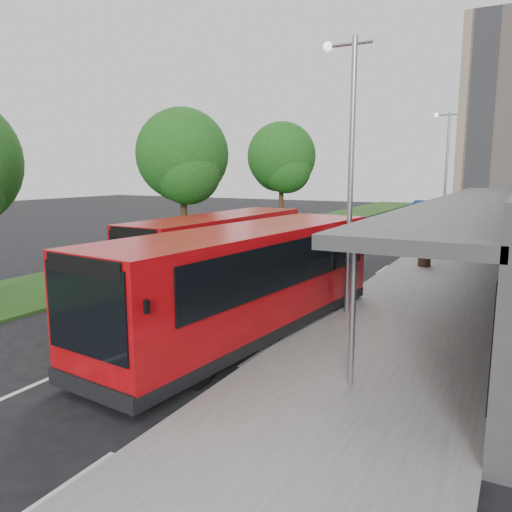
{
  "coord_description": "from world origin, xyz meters",
  "views": [
    {
      "loc": [
        8.72,
        -12.33,
        4.4
      ],
      "look_at": [
        0.65,
        2.75,
        1.5
      ],
      "focal_mm": 35.0,
      "sensor_mm": 36.0,
      "label": 1
    }
  ],
  "objects": [
    {
      "name": "car_near",
      "position": [
        1.42,
        39.12,
        0.66
      ],
      "size": [
        1.64,
        3.9,
        1.32
      ],
      "primitive_type": "imported",
      "rotation": [
        0.0,
        0.0,
        -0.02
      ],
      "color": "#57180C",
      "rests_on": "ground"
    },
    {
      "name": "tree_mid",
      "position": [
        -7.01,
        9.05,
        4.94
      ],
      "size": [
        4.77,
        4.77,
        7.66
      ],
      "color": "#362315",
      "rests_on": "ground"
    },
    {
      "name": "car_far",
      "position": [
        -1.11,
        44.19,
        0.65
      ],
      "size": [
        2.47,
        4.19,
        1.3
      ],
      "primitive_type": "imported",
      "rotation": [
        0.0,
        0.0,
        -0.3
      ],
      "color": "navy",
      "rests_on": "ground"
    },
    {
      "name": "bus_main",
      "position": [
        2.38,
        -0.97,
        1.5
      ],
      "size": [
        3.66,
        10.54,
        2.93
      ],
      "rotation": [
        0.0,
        0.0,
        -0.1
      ],
      "color": "#B00911",
      "rests_on": "ground"
    },
    {
      "name": "grass_verge",
      "position": [
        -7.0,
        20.0,
        0.05
      ],
      "size": [
        5.0,
        80.0,
        0.1
      ],
      "primitive_type": "cube",
      "color": "#1F4717",
      "rests_on": "ground"
    },
    {
      "name": "lamp_post_far",
      "position": [
        4.12,
        22.0,
        4.72
      ],
      "size": [
        1.44,
        0.28,
        8.0
      ],
      "color": "gray",
      "rests_on": "pavement"
    },
    {
      "name": "lane_centre_line",
      "position": [
        0.0,
        15.0,
        0.01
      ],
      "size": [
        0.12,
        70.0,
        0.01
      ],
      "primitive_type": "cube",
      "color": "silver",
      "rests_on": "ground"
    },
    {
      "name": "litter_bin",
      "position": [
        4.96,
        10.91,
        0.66
      ],
      "size": [
        0.7,
        0.7,
        1.02
      ],
      "primitive_type": "cylinder",
      "rotation": [
        0.0,
        0.0,
        0.28
      ],
      "color": "#382217",
      "rests_on": "pavement"
    },
    {
      "name": "lamp_post_near",
      "position": [
        4.12,
        2.0,
        4.72
      ],
      "size": [
        1.44,
        0.28,
        8.0
      ],
      "color": "gray",
      "rests_on": "pavement"
    },
    {
      "name": "bollard",
      "position": [
        5.23,
        17.83,
        0.7
      ],
      "size": [
        0.23,
        0.23,
        1.1
      ],
      "primitive_type": "cylinder",
      "rotation": [
        0.0,
        0.0,
        0.38
      ],
      "color": "#EFA00C",
      "rests_on": "pavement"
    },
    {
      "name": "ground",
      "position": [
        0.0,
        0.0,
        0.0
      ],
      "size": [
        120.0,
        120.0,
        0.0
      ],
      "primitive_type": "plane",
      "color": "black",
      "rests_on": "ground"
    },
    {
      "name": "bus_second",
      "position": [
        -1.69,
        4.12,
        1.39
      ],
      "size": [
        2.78,
        9.68,
        2.71
      ],
      "rotation": [
        0.0,
        0.0,
        -0.03
      ],
      "color": "#B00911",
      "rests_on": "ground"
    },
    {
      "name": "tree_far",
      "position": [
        -7.01,
        21.05,
        5.15
      ],
      "size": [
        4.96,
        4.96,
        7.97
      ],
      "color": "#362315",
      "rests_on": "ground"
    },
    {
      "name": "kerb_dashes",
      "position": [
        3.3,
        19.0,
        0.01
      ],
      "size": [
        0.12,
        56.0,
        0.01
      ],
      "color": "silver",
      "rests_on": "ground"
    },
    {
      "name": "pavement",
      "position": [
        6.0,
        20.0,
        0.07
      ],
      "size": [
        5.0,
        80.0,
        0.15
      ],
      "primitive_type": "cube",
      "color": "slate",
      "rests_on": "ground"
    }
  ]
}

